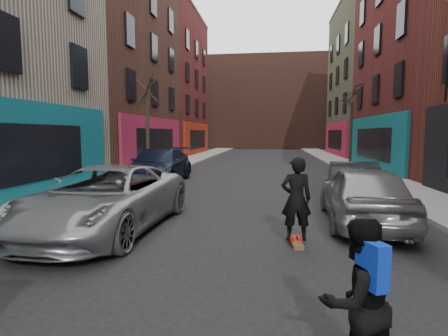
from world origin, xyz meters
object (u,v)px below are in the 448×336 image
(parked_left_end, at_px, (159,165))
(parked_right_end, at_px, (352,182))
(parked_left_far, at_px, (107,198))
(skateboard, at_px, (295,242))
(parked_right_far, at_px, (363,194))
(skateboarder, at_px, (296,199))
(tree_left_far, at_px, (147,116))
(pedestrian, at_px, (358,301))
(tree_right_far, at_px, (351,116))

(parked_left_end, relative_size, parked_right_end, 1.33)
(parked_left_far, height_order, skateboard, parked_left_far)
(parked_right_far, relative_size, skateboarder, 2.61)
(tree_left_far, bearing_deg, parked_left_far, -74.94)
(parked_right_end, relative_size, skateboard, 5.39)
(parked_left_far, xyz_separation_m, parked_right_far, (6.40, 1.46, 0.01))
(tree_left_far, xyz_separation_m, parked_left_far, (3.00, -11.15, -2.59))
(parked_left_far, distance_m, skateboarder, 4.58)
(pedestrian, bearing_deg, parked_left_end, -87.80)
(tree_left_far, relative_size, parked_left_far, 1.14)
(tree_left_far, height_order, skateboard, tree_left_far)
(parked_right_far, relative_size, pedestrian, 2.90)
(tree_left_far, relative_size, skateboarder, 3.62)
(skateboard, height_order, skateboarder, skateboarder)
(pedestrian, bearing_deg, tree_left_far, -87.23)
(tree_right_far, relative_size, parked_right_far, 1.45)
(parked_right_end, bearing_deg, tree_left_far, -26.81)
(tree_left_far, height_order, parked_right_end, tree_left_far)
(parked_left_end, bearing_deg, skateboard, -56.97)
(tree_right_far, bearing_deg, pedestrian, -101.79)
(skateboard, bearing_deg, skateboarder, 0.00)
(parked_left_end, bearing_deg, pedestrian, -65.37)
(tree_right_far, relative_size, parked_left_far, 1.19)
(pedestrian, bearing_deg, skateboard, -109.51)
(tree_left_far, distance_m, pedestrian, 17.87)
(tree_left_far, relative_size, pedestrian, 4.03)
(skateboard, bearing_deg, parked_left_end, 116.89)
(parked_right_end, relative_size, pedestrian, 2.68)
(skateboard, xyz_separation_m, pedestrian, (0.29, -4.17, 0.77))
(tree_right_far, xyz_separation_m, parked_right_end, (-2.62, -12.65, -2.82))
(skateboarder, bearing_deg, parked_right_end, -121.17)
(parked_right_far, distance_m, skateboard, 2.82)
(tree_left_far, xyz_separation_m, parked_right_far, (9.40, -9.69, -2.58))
(parked_left_far, height_order, parked_left_end, parked_left_end)
(tree_left_far, distance_m, skateboard, 14.30)
(parked_left_end, xyz_separation_m, parked_right_end, (8.18, -3.74, -0.12))
(parked_right_far, height_order, parked_right_end, parked_right_far)
(parked_left_far, xyz_separation_m, pedestrian, (4.84, -4.71, 0.02))
(skateboard, bearing_deg, tree_left_far, 115.62)
(tree_left_far, bearing_deg, tree_right_far, 25.82)
(parked_right_end, bearing_deg, parked_left_end, -17.16)
(tree_right_far, height_order, skateboard, tree_right_far)
(skateboarder, height_order, pedestrian, skateboarder)
(tree_right_far, height_order, parked_left_far, tree_right_far)
(skateboarder, bearing_deg, parked_left_far, -13.94)
(skateboard, xyz_separation_m, skateboarder, (0.00, 0.00, 0.95))
(parked_left_end, xyz_separation_m, skateboard, (5.95, -8.77, -0.78))
(tree_right_far, bearing_deg, parked_right_end, -101.71)
(parked_left_far, relative_size, skateboard, 7.12)
(parked_left_end, bearing_deg, skateboarder, -56.97)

